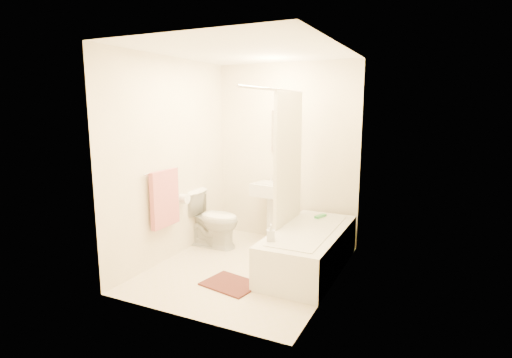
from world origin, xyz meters
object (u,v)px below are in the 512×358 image
at_px(bathtub, 309,249).
at_px(bath_mat, 231,284).
at_px(toilet, 213,219).
at_px(soap_bottle, 271,233).
at_px(sink, 271,210).

relative_size(bathtub, bath_mat, 2.97).
height_order(toilet, soap_bottle, toilet).
bearing_deg(toilet, soap_bottle, -122.00).
distance_m(bathtub, bath_mat, 0.99).
bearing_deg(toilet, bathtub, -97.42).
xyz_separation_m(bath_mat, soap_bottle, (0.36, 0.22, 0.54)).
bearing_deg(soap_bottle, sink, 113.06).
bearing_deg(bathtub, soap_bottle, -114.34).
bearing_deg(sink, soap_bottle, -58.95).
relative_size(sink, bath_mat, 1.63).
xyz_separation_m(toilet, sink, (0.64, 0.46, 0.08)).
relative_size(sink, bathtub, 0.55).
height_order(sink, soap_bottle, sink).
bearing_deg(sink, toilet, -136.39).
bearing_deg(bathtub, sink, 139.06).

